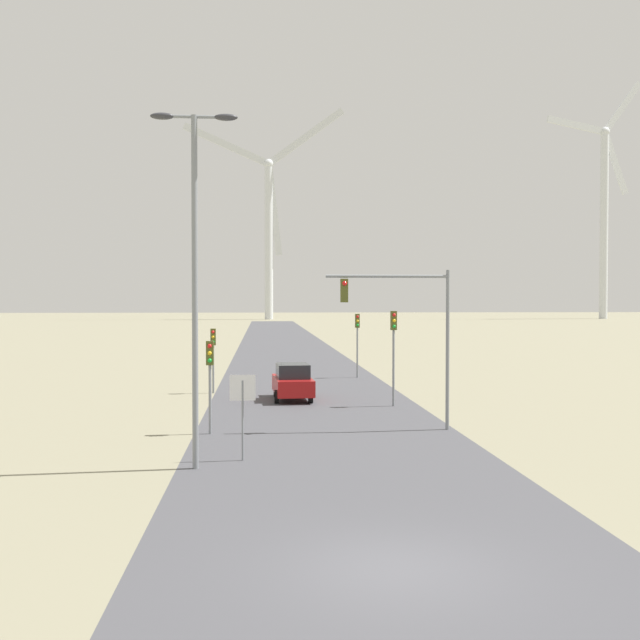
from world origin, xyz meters
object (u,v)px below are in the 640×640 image
Objects in this scene: traffic_light_post_near_left at (210,366)px; car_approaching at (293,382)px; traffic_light_mast_overhead at (406,316)px; wind_turbine_left at (269,219)px; traffic_light_post_mid_left at (213,346)px; traffic_light_post_near_right at (394,337)px; streetlamp at (195,250)px; stop_sign_near at (243,401)px; traffic_light_post_mid_right at (357,331)px; wind_turbine_center at (604,206)px.

car_approaching is (3.48, 9.40, -1.65)m from traffic_light_post_near_left.
wind_turbine_left is (-3.68, 171.49, 22.21)m from traffic_light_mast_overhead.
traffic_light_post_near_right is at bearing -32.71° from traffic_light_post_mid_left.
traffic_light_post_mid_left is at bearing 147.29° from traffic_light_post_near_right.
streetlamp is 3.91× the size of stop_sign_near.
traffic_light_post_mid_right is at bearing 66.27° from car_approaching.
wind_turbine_left is at bearing 88.39° from traffic_light_post_mid_left.
stop_sign_near is at bearing -140.61° from traffic_light_mast_overhead.
traffic_light_mast_overhead reaches higher than stop_sign_near.
streetlamp reaches higher than traffic_light_post_mid_left.
traffic_light_post_near_left is at bearing -86.84° from traffic_light_post_mid_left.
wind_turbine_left is (-4.32, 151.81, 23.60)m from traffic_light_post_mid_right.
wind_turbine_left is (3.78, 171.73, 24.07)m from traffic_light_post_near_left.
traffic_light_mast_overhead is 1.47× the size of car_approaching.
wind_turbine_left is (4.47, 159.29, 24.07)m from traffic_light_post_mid_left.
traffic_light_mast_overhead is (-0.69, -6.52, 1.14)m from traffic_light_post_near_right.
traffic_light_post_mid_left is (-0.69, 12.44, 0.00)m from traffic_light_post_near_left.
wind_turbine_center is at bearing 60.33° from car_approaching.
traffic_light_post_near_left is at bearing -112.14° from traffic_light_post_mid_right.
stop_sign_near is 0.77× the size of traffic_light_post_mid_left.
traffic_light_post_near_right is (8.15, 6.77, 0.72)m from traffic_light_post_near_left.
streetlamp is 15.33m from traffic_light_post_near_right.
traffic_light_post_near_left is 0.77× the size of traffic_light_post_near_right.
wind_turbine_center is at bearing 61.97° from traffic_light_post_near_right.
traffic_light_post_mid_right is at bearing 72.45° from streetlamp.
traffic_light_post_near_left is 21.51m from traffic_light_post_mid_right.
traffic_light_post_mid_left is (-8.83, 5.67, -0.72)m from traffic_light_post_near_right.
wind_turbine_left reaches higher than car_approaching.
traffic_light_mast_overhead is 195.00m from wind_turbine_center.
stop_sign_near is 5.01m from traffic_light_post_near_left.
traffic_light_post_near_right is 10.52m from traffic_light_post_mid_left.
wind_turbine_left is at bearing 91.63° from traffic_light_post_mid_right.
traffic_light_post_near_right is 166.67m from wind_turbine_left.
wind_turbine_center is at bearing 59.94° from traffic_light_post_mid_right.
traffic_light_post_near_right is 1.09× the size of traffic_light_post_mid_right.
stop_sign_near is 202.57m from wind_turbine_center.
wind_turbine_center reaches higher than streetlamp.
streetlamp reaches higher than stop_sign_near.
traffic_light_post_mid_right is at bearing 74.68° from stop_sign_near.
wind_turbine_center reaches higher than traffic_light_post_near_right.
traffic_light_mast_overhead is at bearing -117.30° from wind_turbine_center.
stop_sign_near reaches higher than car_approaching.
wind_turbine_left is (3.81, 177.53, 20.15)m from streetlamp.
traffic_light_mast_overhead is at bearing -56.27° from traffic_light_post_mid_left.
traffic_light_post_mid_right is 11.69m from car_approaching.
streetlamp is at bearing -91.23° from wind_turbine_left.
streetlamp is 0.16× the size of wind_turbine_center.
stop_sign_near is at bearing -118.20° from wind_turbine_center.
traffic_light_post_near_left is 1.00× the size of traffic_light_post_mid_left.
traffic_light_post_near_left is 0.83× the size of car_approaching.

